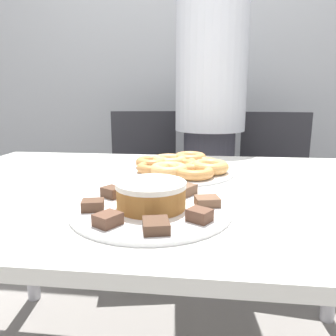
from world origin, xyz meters
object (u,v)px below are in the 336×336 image
(person_standing, at_px, (210,120))
(office_chair_left, at_px, (145,192))
(frosted_cake, at_px, (151,195))
(office_chair_right, at_px, (273,196))
(plate_cake, at_px, (151,210))
(plate_donuts, at_px, (179,171))

(person_standing, xyz_separation_m, office_chair_left, (-0.38, 0.05, -0.43))
(person_standing, relative_size, frosted_cake, 10.21)
(office_chair_left, bearing_deg, office_chair_right, -10.52)
(frosted_cake, bearing_deg, plate_cake, 82.87)
(plate_cake, relative_size, plate_donuts, 0.98)
(office_chair_right, relative_size, plate_cake, 2.45)
(office_chair_left, xyz_separation_m, plate_donuts, (0.27, -0.75, 0.31))
(person_standing, height_order, plate_cake, person_standing)
(person_standing, xyz_separation_m, office_chair_right, (0.37, 0.05, -0.43))
(person_standing, height_order, office_chair_right, person_standing)
(office_chair_right, xyz_separation_m, plate_cake, (-0.51, -1.15, 0.31))
(office_chair_right, height_order, frosted_cake, office_chair_right)
(person_standing, xyz_separation_m, plate_cake, (-0.14, -1.09, -0.12))
(office_chair_left, bearing_deg, person_standing, -18.69)
(plate_cake, height_order, plate_donuts, same)
(plate_donuts, xyz_separation_m, frosted_cake, (-0.03, -0.39, 0.04))
(office_chair_left, distance_m, plate_donuts, 0.86)
(person_standing, distance_m, frosted_cake, 1.11)
(office_chair_right, height_order, plate_donuts, office_chair_right)
(office_chair_left, relative_size, plate_cake, 2.45)
(frosted_cake, bearing_deg, office_chair_left, 101.59)
(plate_cake, xyz_separation_m, frosted_cake, (-0.00, -0.00, 0.04))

